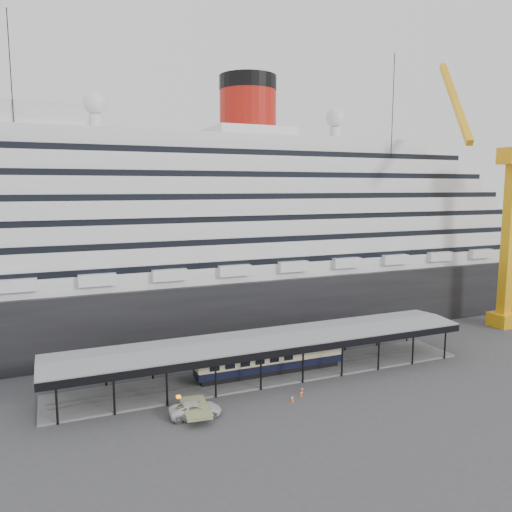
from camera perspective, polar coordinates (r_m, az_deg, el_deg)
The scene contains 9 objects.
ground at distance 63.42m, azimuth 3.38°, elevation -14.92°, with size 200.00×200.00×0.00m, color #3A3A3D.
cruise_ship at distance 88.52m, azimuth -5.69°, elevation 3.82°, with size 130.00×30.00×43.90m.
platform_canopy at distance 66.79m, azimuth 1.46°, elevation -11.54°, with size 56.00×9.18×5.30m.
crane_yellow at distance 96.52m, azimuth 26.47°, elevation 4.32°, with size 23.83×18.78×47.60m.
port_truck at distance 56.60m, azimuth -6.94°, elevation -17.03°, with size 2.59×5.62×1.56m, color silver.
pullman_carriage at distance 66.85m, azimuth 1.64°, elevation -11.45°, with size 20.27×2.84×19.88m.
traffic_cone_left at distance 59.95m, azimuth 4.16°, elevation -15.93°, with size 0.44×0.44×0.76m.
traffic_cone_mid at distance 62.49m, azimuth 5.29°, elevation -14.95°, with size 0.40×0.40×0.70m.
traffic_cone_right at distance 61.47m, azimuth 5.19°, elevation -15.36°, with size 0.43×0.43×0.69m.
Camera 1 is at (-25.98, -52.38, 24.56)m, focal length 35.00 mm.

